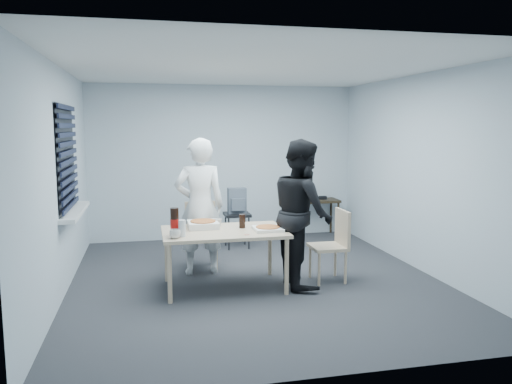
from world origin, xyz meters
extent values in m
plane|color=#313137|center=(0.00, 0.00, 0.00)|extent=(5.00, 5.00, 0.00)
plane|color=white|center=(0.00, 0.00, 2.60)|extent=(5.00, 5.00, 0.00)
plane|color=silver|center=(0.00, 2.50, 1.30)|extent=(4.50, 0.00, 4.50)
plane|color=silver|center=(0.00, -2.50, 1.30)|extent=(4.50, 0.00, 4.50)
plane|color=silver|center=(-2.25, 0.00, 1.30)|extent=(0.00, 5.00, 5.00)
plane|color=silver|center=(2.25, 0.00, 1.30)|extent=(0.00, 5.00, 5.00)
plane|color=black|center=(-2.23, 0.40, 1.55)|extent=(0.00, 1.30, 1.30)
cube|color=black|center=(-2.21, 0.40, 1.55)|extent=(0.04, 1.30, 1.25)
cube|color=silver|center=(-2.16, 0.40, 0.89)|extent=(0.18, 1.42, 0.05)
cube|color=beige|center=(-0.43, -0.21, 0.68)|extent=(1.44, 0.91, 0.04)
cylinder|color=beige|center=(-1.09, -0.61, 0.33)|extent=(0.05, 0.05, 0.66)
cylinder|color=beige|center=(-1.09, 0.18, 0.33)|extent=(0.05, 0.05, 0.66)
cylinder|color=beige|center=(0.23, -0.61, 0.33)|extent=(0.05, 0.05, 0.66)
cylinder|color=beige|center=(0.23, 0.18, 0.33)|extent=(0.05, 0.05, 0.66)
cube|color=beige|center=(-0.59, 0.67, 0.43)|extent=(0.42, 0.42, 0.04)
cube|color=beige|center=(-0.59, 0.86, 0.67)|extent=(0.42, 0.04, 0.44)
cylinder|color=beige|center=(-0.76, 0.50, 0.21)|extent=(0.03, 0.03, 0.41)
cylinder|color=beige|center=(-0.76, 0.84, 0.21)|extent=(0.03, 0.03, 0.41)
cylinder|color=beige|center=(-0.42, 0.50, 0.21)|extent=(0.03, 0.03, 0.41)
cylinder|color=beige|center=(-0.42, 0.84, 0.21)|extent=(0.03, 0.03, 0.41)
cube|color=beige|center=(0.87, -0.22, 0.43)|extent=(0.42, 0.42, 0.04)
cube|color=beige|center=(1.06, -0.22, 0.67)|extent=(0.04, 0.42, 0.44)
cylinder|color=beige|center=(0.70, -0.39, 0.21)|extent=(0.03, 0.03, 0.41)
cylinder|color=beige|center=(0.70, -0.05, 0.21)|extent=(0.03, 0.03, 0.41)
cylinder|color=beige|center=(1.04, -0.39, 0.21)|extent=(0.03, 0.03, 0.41)
cylinder|color=beige|center=(1.04, -0.05, 0.21)|extent=(0.03, 0.03, 0.41)
imported|color=white|center=(-0.64, 0.46, 0.89)|extent=(0.65, 0.42, 1.77)
imported|color=black|center=(0.51, -0.27, 0.89)|extent=(0.47, 0.86, 1.77)
cube|color=#322619|center=(1.49, 2.28, 0.62)|extent=(0.96, 0.43, 0.04)
cylinder|color=#322619|center=(1.05, 2.11, 0.30)|extent=(0.04, 0.04, 0.60)
cylinder|color=#322619|center=(1.05, 2.45, 0.30)|extent=(0.04, 0.04, 0.60)
cylinder|color=#322619|center=(1.93, 2.11, 0.30)|extent=(0.04, 0.04, 0.60)
cylinder|color=#322619|center=(1.93, 2.45, 0.30)|extent=(0.04, 0.04, 0.60)
cube|color=black|center=(0.08, 1.72, 0.53)|extent=(0.40, 0.40, 0.04)
cylinder|color=black|center=(-0.08, 1.57, 0.25)|extent=(0.04, 0.04, 0.51)
cylinder|color=black|center=(-0.08, 1.88, 0.25)|extent=(0.04, 0.04, 0.51)
cylinder|color=black|center=(0.24, 1.57, 0.25)|extent=(0.04, 0.04, 0.51)
cylinder|color=black|center=(0.24, 1.88, 0.25)|extent=(0.04, 0.04, 0.51)
cube|color=slate|center=(0.08, 1.72, 0.75)|extent=(0.29, 0.15, 0.40)
cube|color=slate|center=(0.08, 1.62, 0.70)|extent=(0.21, 0.06, 0.19)
cube|color=white|center=(-0.65, -0.01, 0.72)|extent=(0.36, 0.36, 0.04)
cube|color=white|center=(-0.65, -0.01, 0.76)|extent=(0.36, 0.36, 0.04)
cylinder|color=#CC7F38|center=(-0.65, -0.01, 0.78)|extent=(0.30, 0.30, 0.01)
cube|color=white|center=(0.08, -0.32, 0.72)|extent=(0.33, 0.33, 0.03)
cylinder|color=#CC7F38|center=(0.08, -0.32, 0.74)|extent=(0.28, 0.28, 0.01)
imported|color=silver|center=(-1.01, -0.51, 0.75)|extent=(0.17, 0.17, 0.10)
imported|color=silver|center=(-0.46, 0.05, 0.75)|extent=(0.10, 0.10, 0.09)
cylinder|color=black|center=(-0.19, -0.12, 0.78)|extent=(0.10, 0.10, 0.17)
cylinder|color=black|center=(-1.01, -0.37, 0.86)|extent=(0.09, 0.09, 0.31)
cylinder|color=red|center=(-1.01, -0.37, 0.83)|extent=(0.10, 0.10, 0.10)
cylinder|color=silver|center=(-0.93, -0.44, 0.79)|extent=(0.09, 0.09, 0.19)
torus|color=red|center=(-0.21, -0.51, 0.70)|extent=(0.06, 0.06, 0.00)
cube|color=white|center=(1.34, 2.26, 0.64)|extent=(0.28, 0.34, 0.00)
cube|color=black|center=(1.71, 2.29, 0.67)|extent=(0.14, 0.11, 0.05)
camera|label=1|loc=(-1.30, -5.91, 1.92)|focal=35.00mm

